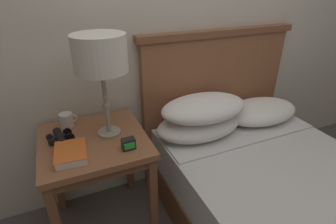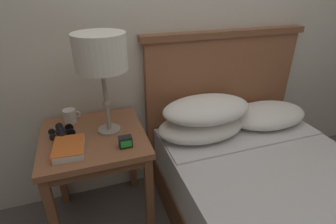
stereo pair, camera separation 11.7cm
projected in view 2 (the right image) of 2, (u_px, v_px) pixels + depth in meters
The scene contains 8 objects.
wall_back at pixel (180, 8), 1.68m from camera, with size 8.00×0.06×2.60m.
nightstand at pixel (95, 148), 1.54m from camera, with size 0.58×0.58×0.67m.
bed at pixel (289, 215), 1.45m from camera, with size 1.23×1.98×1.16m.
table_lamp at pixel (101, 54), 1.33m from camera, with size 0.27×0.27×0.56m.
book_on_nightstand at pixel (68, 148), 1.34m from camera, with size 0.17×0.21×0.04m.
binoculars_pair at pixel (62, 132), 1.48m from camera, with size 0.15×0.16×0.05m.
coffee_mug at pixel (70, 116), 1.61m from camera, with size 0.10×0.08×0.08m.
alarm_clock at pixel (125, 142), 1.38m from camera, with size 0.07×0.05×0.06m.
Camera 2 is at (-0.65, -0.71, 1.47)m, focal length 28.00 mm.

